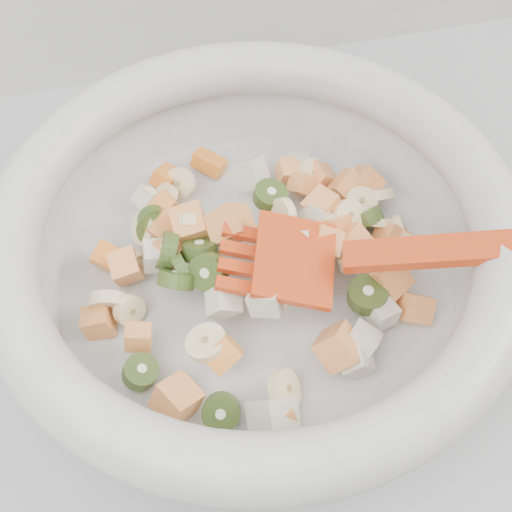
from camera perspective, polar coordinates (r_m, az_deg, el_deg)
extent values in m
cube|color=#949398|center=(0.94, -4.43, -19.75)|extent=(2.00, 0.60, 0.90)
cylinder|color=silver|center=(0.53, 0.00, -2.42)|extent=(0.30, 0.30, 0.02)
torus|color=silver|center=(0.47, 0.00, 2.20)|extent=(0.37, 0.37, 0.04)
cylinder|color=beige|center=(0.54, 7.74, 3.09)|extent=(0.02, 0.03, 0.03)
cylinder|color=beige|center=(0.53, -8.86, 2.21)|extent=(0.02, 0.04, 0.03)
cylinder|color=beige|center=(0.53, 7.38, 3.28)|extent=(0.03, 0.03, 0.02)
cylinder|color=beige|center=(0.55, 11.56, 1.98)|extent=(0.02, 0.04, 0.03)
cylinder|color=beige|center=(0.51, 8.03, -0.46)|extent=(0.04, 0.03, 0.03)
cylinder|color=beige|center=(0.48, 1.70, -2.82)|extent=(0.03, 0.04, 0.04)
cylinder|color=beige|center=(0.51, -5.23, 2.57)|extent=(0.03, 0.02, 0.03)
cylinder|color=beige|center=(0.54, 9.68, 2.68)|extent=(0.03, 0.03, 0.03)
cylinder|color=beige|center=(0.55, -7.47, 4.56)|extent=(0.03, 0.04, 0.03)
cylinder|color=beige|center=(0.54, 11.86, 0.50)|extent=(0.02, 0.03, 0.04)
cylinder|color=beige|center=(0.46, -3.99, -6.90)|extent=(0.04, 0.04, 0.02)
cylinder|color=beige|center=(0.56, -6.10, 5.81)|extent=(0.03, 0.03, 0.03)
cylinder|color=beige|center=(0.51, 2.24, 3.20)|extent=(0.02, 0.03, 0.03)
cylinder|color=beige|center=(0.50, -10.08, -4.30)|extent=(0.03, 0.02, 0.03)
cylinder|color=beige|center=(0.56, 9.78, 4.87)|extent=(0.03, 0.03, 0.03)
cylinder|color=beige|center=(0.50, -11.77, -3.54)|extent=(0.03, 0.02, 0.03)
cylinder|color=beige|center=(0.57, 4.49, 6.56)|extent=(0.03, 0.03, 0.03)
cylinder|color=beige|center=(0.52, -10.29, -0.66)|extent=(0.03, 0.03, 0.03)
cylinder|color=beige|center=(0.56, -8.69, 4.42)|extent=(0.03, 0.03, 0.03)
cylinder|color=beige|center=(0.46, 2.32, -10.62)|extent=(0.02, 0.04, 0.03)
cylinder|color=beige|center=(0.55, 8.43, 4.28)|extent=(0.03, 0.04, 0.01)
cube|color=#FF8550|center=(0.56, 7.37, 5.48)|extent=(0.03, 0.03, 0.03)
cube|color=#FF8550|center=(0.51, 7.87, 1.20)|extent=(0.03, 0.03, 0.03)
cube|color=#FF8550|center=(0.51, -10.35, -0.82)|extent=(0.02, 0.03, 0.03)
cube|color=#FF8550|center=(0.53, 5.25, 3.97)|extent=(0.03, 0.03, 0.02)
cube|color=#FF8550|center=(0.51, -5.29, 2.55)|extent=(0.03, 0.03, 0.03)
cube|color=#FF8550|center=(0.47, 6.61, -7.22)|extent=(0.04, 0.03, 0.04)
cube|color=#FF8550|center=(0.51, 12.49, -4.06)|extent=(0.03, 0.03, 0.03)
cube|color=#FF8550|center=(0.46, -6.39, -11.37)|extent=(0.04, 0.03, 0.03)
cube|color=#FF8550|center=(0.57, 5.09, 6.19)|extent=(0.03, 0.02, 0.03)
cube|color=#FF8550|center=(0.50, -2.05, 2.52)|extent=(0.04, 0.03, 0.04)
cube|color=#FF8550|center=(0.51, -7.09, 0.11)|extent=(0.03, 0.03, 0.02)
cube|color=#FF8550|center=(0.52, 6.13, 2.02)|extent=(0.03, 0.04, 0.04)
cube|color=#FF8550|center=(0.56, 2.56, 6.76)|extent=(0.02, 0.02, 0.02)
cube|color=#FF8550|center=(0.53, -7.42, 2.25)|extent=(0.03, 0.04, 0.03)
cube|color=#FF8550|center=(0.52, 7.91, 0.93)|extent=(0.02, 0.03, 0.03)
cube|color=#FF8550|center=(0.56, 3.72, 5.70)|extent=(0.03, 0.02, 0.03)
cube|color=#FF8550|center=(0.50, -12.49, -5.20)|extent=(0.02, 0.02, 0.02)
cube|color=#FF8550|center=(0.56, 8.61, 5.76)|extent=(0.03, 0.04, 0.04)
cube|color=#FF8550|center=(0.51, 10.48, -1.71)|extent=(0.03, 0.04, 0.04)
cube|color=#FF8550|center=(0.54, 10.69, 1.15)|extent=(0.03, 0.03, 0.04)
cube|color=#FF8550|center=(0.48, -9.39, -6.42)|extent=(0.02, 0.02, 0.02)
cube|color=#FF8550|center=(0.50, 5.49, 1.17)|extent=(0.03, 0.03, 0.03)
cube|color=#FF8550|center=(0.46, 1.98, -13.03)|extent=(0.02, 0.03, 0.03)
cylinder|color=olive|center=(0.46, -2.80, -12.37)|extent=(0.04, 0.03, 0.03)
cylinder|color=olive|center=(0.49, -5.82, -1.14)|extent=(0.02, 0.03, 0.03)
cylinder|color=olive|center=(0.53, -8.10, 2.12)|extent=(0.04, 0.03, 0.03)
cylinder|color=olive|center=(0.50, -7.16, 0.41)|extent=(0.02, 0.04, 0.04)
cylinder|color=olive|center=(0.47, -9.23, -9.15)|extent=(0.03, 0.03, 0.02)
cylinder|color=olive|center=(0.53, -8.18, 2.78)|extent=(0.03, 0.02, 0.03)
cylinder|color=olive|center=(0.48, -3.83, -1.27)|extent=(0.03, 0.04, 0.03)
cylinder|color=olive|center=(0.50, -4.48, 0.50)|extent=(0.04, 0.04, 0.03)
cylinder|color=olive|center=(0.50, 8.89, -3.08)|extent=(0.03, 0.03, 0.01)
cylinder|color=olive|center=(0.49, -6.39, -1.87)|extent=(0.04, 0.03, 0.03)
cylinder|color=olive|center=(0.54, 8.94, 3.07)|extent=(0.03, 0.03, 0.03)
cylinder|color=olive|center=(0.53, 1.15, 4.86)|extent=(0.03, 0.03, 0.02)
cube|color=beige|center=(0.46, 1.36, -12.73)|extent=(0.03, 0.03, 0.04)
cube|color=beige|center=(0.51, -8.06, 0.01)|extent=(0.02, 0.02, 0.02)
cube|color=beige|center=(0.56, -0.30, 6.63)|extent=(0.03, 0.03, 0.03)
cube|color=beige|center=(0.57, 3.33, 7.21)|extent=(0.03, 0.03, 0.02)
cube|color=beige|center=(0.47, -2.61, -3.70)|extent=(0.03, 0.02, 0.03)
cube|color=beige|center=(0.56, -8.73, 4.52)|extent=(0.03, 0.02, 0.02)
cube|color=beige|center=(0.52, 5.07, 2.60)|extent=(0.03, 0.03, 0.04)
cube|color=beige|center=(0.47, 0.85, -3.45)|extent=(0.03, 0.03, 0.03)
cube|color=beige|center=(0.48, 8.02, -8.25)|extent=(0.02, 0.02, 0.03)
cube|color=beige|center=(0.50, 10.07, -4.51)|extent=(0.02, 0.02, 0.02)
cube|color=beige|center=(0.48, 8.43, -6.74)|extent=(0.03, 0.03, 0.03)
cube|color=beige|center=(0.49, 2.98, 0.66)|extent=(0.02, 0.03, 0.03)
cube|color=#FF992E|center=(0.58, -3.78, 7.45)|extent=(0.03, 0.03, 0.02)
cube|color=#FF992E|center=(0.53, -11.68, -0.13)|extent=(0.03, 0.03, 0.03)
cube|color=#FF992E|center=(0.54, -7.58, 3.90)|extent=(0.03, 0.02, 0.02)
cube|color=#FF992E|center=(0.46, -2.64, -7.90)|extent=(0.03, 0.03, 0.03)
cube|color=#FF992E|center=(0.57, -7.23, 6.29)|extent=(0.03, 0.03, 0.03)
cube|color=red|center=(0.47, 3.09, -0.33)|extent=(0.07, 0.08, 0.02)
cube|color=red|center=(0.49, -1.14, 1.85)|extent=(0.03, 0.02, 0.01)
cube|color=red|center=(0.48, -1.30, 0.47)|extent=(0.03, 0.02, 0.01)
cube|color=red|center=(0.47, -1.46, -0.97)|extent=(0.03, 0.02, 0.01)
cube|color=red|center=(0.46, -1.63, -2.45)|extent=(0.03, 0.02, 0.01)
cube|color=red|center=(0.47, 18.92, 0.68)|extent=(0.19, 0.08, 0.05)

